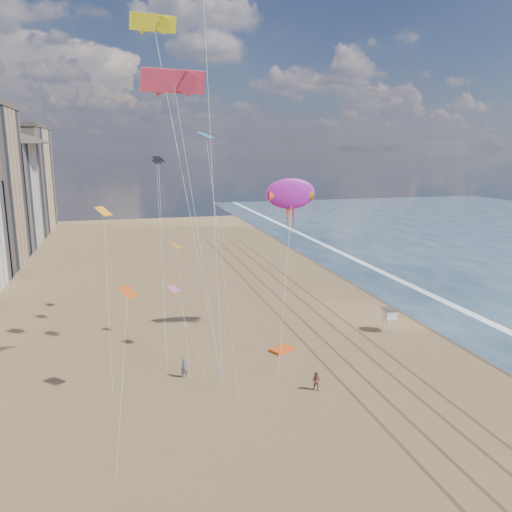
{
  "coord_description": "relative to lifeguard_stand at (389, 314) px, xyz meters",
  "views": [
    {
      "loc": [
        -19.64,
        -25.3,
        20.94
      ],
      "look_at": [
        -5.94,
        26.0,
        9.5
      ],
      "focal_mm": 35.0,
      "sensor_mm": 36.0,
      "label": 1
    }
  ],
  "objects": [
    {
      "name": "ground",
      "position": [
        -9.56,
        -24.0,
        -2.19
      ],
      "size": [
        260.0,
        260.0,
        0.0
      ],
      "primitive_type": "plane",
      "color": "brown",
      "rests_on": "ground"
    },
    {
      "name": "wet_sand",
      "position": [
        9.44,
        16.0,
        -2.19
      ],
      "size": [
        260.0,
        260.0,
        0.0
      ],
      "primitive_type": "plane",
      "color": "#42301E",
      "rests_on": "ground"
    },
    {
      "name": "foam",
      "position": [
        13.64,
        16.0,
        -2.19
      ],
      "size": [
        260.0,
        260.0,
        0.0
      ],
      "primitive_type": "plane",
      "color": "white",
      "rests_on": "ground"
    },
    {
      "name": "tracks",
      "position": [
        -7.01,
        6.0,
        -2.19
      ],
      "size": [
        7.68,
        120.0,
        0.01
      ],
      "color": "brown",
      "rests_on": "ground"
    },
    {
      "name": "lifeguard_stand",
      "position": [
        0.0,
        0.0,
        0.0
      ],
      "size": [
        1.58,
        1.58,
        2.85
      ],
      "color": "silver",
      "rests_on": "ground"
    },
    {
      "name": "grounded_kite",
      "position": [
        -13.77,
        -2.16,
        -2.06
      ],
      "size": [
        2.85,
        2.46,
        0.27
      ],
      "primitive_type": "cube",
      "rotation": [
        0.0,
        0.0,
        0.47
      ],
      "color": "#F65314",
      "rests_on": "ground"
    },
    {
      "name": "show_kite",
      "position": [
        -11.48,
        2.39,
        13.92
      ],
      "size": [
        5.04,
        5.48,
        19.38
      ],
      "color": "#AB1AA4",
      "rests_on": "ground"
    },
    {
      "name": "kite_flyer_a",
      "position": [
        -24.5,
        -5.86,
        -1.24
      ],
      "size": [
        0.72,
        0.5,
        1.91
      ],
      "primitive_type": "imported",
      "rotation": [
        0.0,
        0.0,
        -0.06
      ],
      "color": "slate",
      "rests_on": "ground"
    },
    {
      "name": "kite_flyer_b",
      "position": [
        -13.57,
        -11.48,
        -1.3
      ],
      "size": [
        1.09,
        1.08,
        1.78
      ],
      "primitive_type": "imported",
      "rotation": [
        0.0,
        0.0,
        -0.73
      ],
      "color": "#94534B",
      "rests_on": "ground"
    },
    {
      "name": "parafoils",
      "position": [
        -23.47,
        0.25,
        31.44
      ],
      "size": [
        9.64,
        14.94,
        16.89
      ],
      "color": "black",
      "rests_on": "ground"
    },
    {
      "name": "small_kites",
      "position": [
        -26.34,
        1.67,
        12.93
      ],
      "size": [
        11.84,
        21.29,
        16.04
      ],
      "color": "orange",
      "rests_on": "ground"
    }
  ]
}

